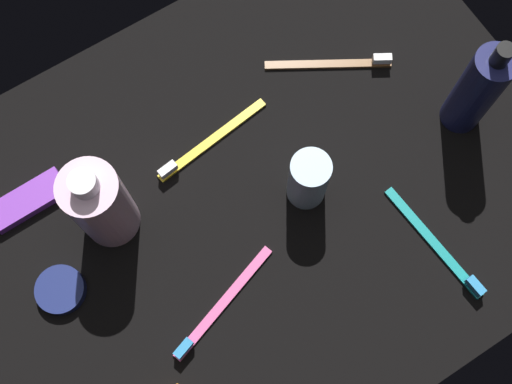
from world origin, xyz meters
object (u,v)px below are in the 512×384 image
Objects in this scene: toothbrush_brown at (336,63)px; toothbrush_pink at (218,309)px; deodorant_stick at (308,180)px; snack_bar_purple at (28,200)px; lotion_bottle at (477,90)px; cream_tin_left at (61,290)px; bodywash_bottle at (100,204)px; toothbrush_yellow at (206,144)px; toothbrush_teal at (439,248)px.

toothbrush_pink is at bearing 32.84° from toothbrush_brown.
snack_bar_purple is at bearing -29.77° from deodorant_stick.
toothbrush_pink is 1.68× the size of snack_bar_purple.
lotion_bottle reaches higher than cream_tin_left.
toothbrush_pink is 20.12cm from cream_tin_left.
toothbrush_brown is at bearing -147.16° from toothbrush_pink.
lotion_bottle is at bearing -173.09° from toothbrush_pink.
bodywash_bottle reaches higher than toothbrush_brown.
lotion_bottle is 1.14× the size of toothbrush_brown.
snack_bar_purple is at bearing -44.88° from bodywash_bottle.
lotion_bottle is at bearing 155.09° from toothbrush_yellow.
deodorant_stick is 34.42cm from cream_tin_left.
lotion_bottle is 49.45cm from bodywash_bottle.
toothbrush_pink is at bearing 108.15° from bodywash_bottle.
snack_bar_purple is at bearing -5.96° from toothbrush_brown.
toothbrush_brown is 1.55× the size of snack_bar_purple.
toothbrush_brown is 29.55cm from toothbrush_teal.
deodorant_stick is 19.92cm from toothbrush_brown.
toothbrush_brown is at bearing -178.05° from toothbrush_yellow.
deodorant_stick reaches higher than toothbrush_yellow.
snack_bar_purple is (13.87, -25.53, 0.14)cm from toothbrush_pink.
lotion_bottle is at bearing 165.63° from bodywash_bottle.
cream_tin_left is (25.84, 7.34, 0.16)cm from toothbrush_yellow.
deodorant_stick is 0.54× the size of toothbrush_teal.
bodywash_bottle reaches higher than toothbrush_pink.
toothbrush_pink is 22.43cm from toothbrush_yellow.
toothbrush_teal is at bearing 139.89° from snack_bar_purple.
snack_bar_purple and cream_tin_left have the same top height.
snack_bar_purple is at bearing -97.88° from cream_tin_left.
toothbrush_teal reaches higher than snack_bar_purple.
toothbrush_pink and toothbrush_teal have the same top height.
bodywash_bottle is at bearing 9.30° from toothbrush_yellow.
deodorant_stick reaches higher than toothbrush_teal.
bodywash_bottle is 1.62× the size of snack_bar_purple.
toothbrush_brown is at bearing -97.25° from toothbrush_teal.
toothbrush_pink is at bearing 63.00° from toothbrush_yellow.
toothbrush_yellow is (-10.18, -19.98, 0.00)cm from toothbrush_pink.
toothbrush_brown is 21.94cm from toothbrush_yellow.
lotion_bottle is at bearing 174.94° from deodorant_stick.
toothbrush_yellow is 33.87cm from toothbrush_teal.
toothbrush_brown and toothbrush_teal have the same top height.
lotion_bottle is 1.76× the size of snack_bar_purple.
toothbrush_teal reaches higher than cream_tin_left.
lotion_bottle reaches higher than toothbrush_brown.
toothbrush_brown and toothbrush_yellow have the same top height.
toothbrush_yellow is 1.73× the size of snack_bar_purple.
deodorant_stick is 19.37cm from toothbrush_teal.
toothbrush_brown is at bearing -174.94° from bodywash_bottle.
deodorant_stick is 37.05cm from snack_bar_purple.
bodywash_bottle is 13.39cm from snack_bar_purple.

